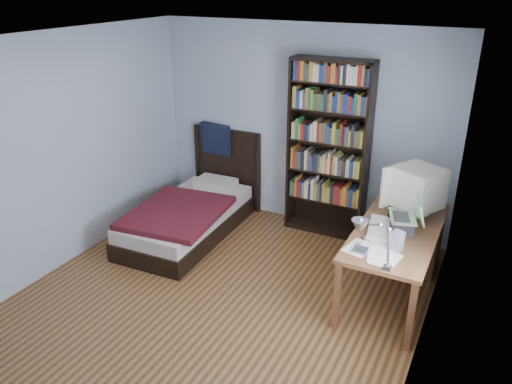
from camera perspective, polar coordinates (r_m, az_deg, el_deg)
room at (r=4.47m, az=-4.80°, el=0.66°), size 4.20×4.24×2.50m
desk at (r=5.56m, az=16.53°, el=-5.02°), size 0.75×1.64×0.73m
crt_monitor at (r=5.26m, az=17.78°, el=0.46°), size 0.61×0.56×0.51m
laptop at (r=4.93m, az=16.59°, el=-3.35°), size 0.38×0.36×0.37m
desk_lamp at (r=3.77m, az=12.36°, el=-4.41°), size 0.25×0.55×0.65m
keyboard at (r=4.96m, az=13.89°, el=-3.98°), size 0.27×0.52×0.05m
speaker at (r=4.60m, az=15.84°, el=-5.43°), size 0.12×0.12×0.19m
soda_can at (r=5.17m, az=15.14°, el=-2.42°), size 0.06×0.06×0.12m
mouse at (r=5.28m, az=16.62°, el=-2.56°), size 0.07×0.12×0.04m
phone_silver at (r=4.75m, az=12.41°, el=-5.22°), size 0.07×0.10×0.02m
phone_grey at (r=4.63m, az=11.59°, el=-5.95°), size 0.05×0.09×0.02m
external_drive at (r=4.54m, az=11.85°, el=-6.57°), size 0.13×0.13×0.03m
bookshelf at (r=6.02m, az=8.25°, el=4.81°), size 0.96×0.30×2.14m
bed at (r=6.28m, az=-7.44°, el=-2.36°), size 1.13×2.05×1.16m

